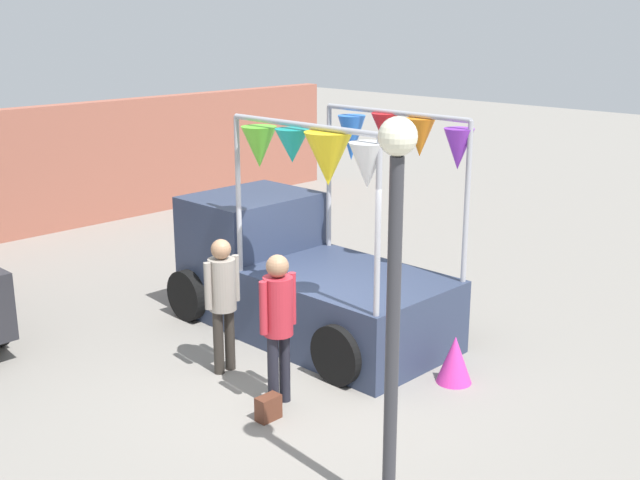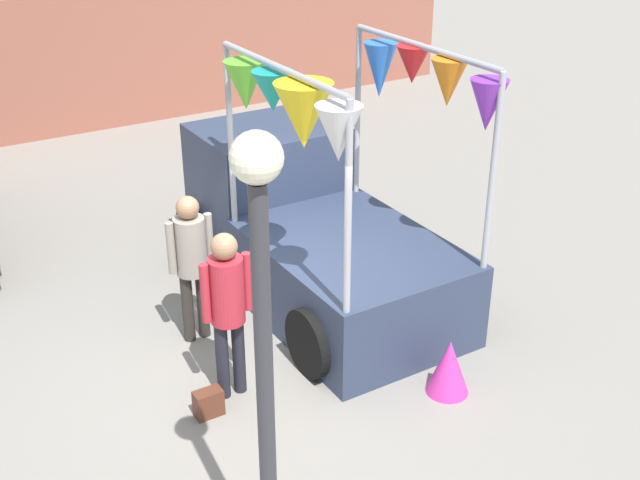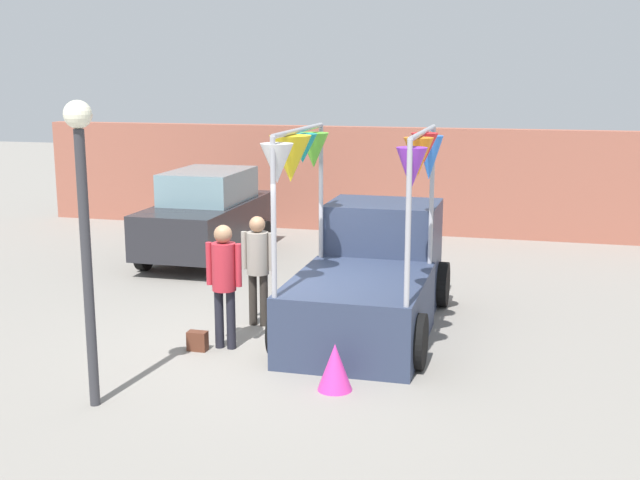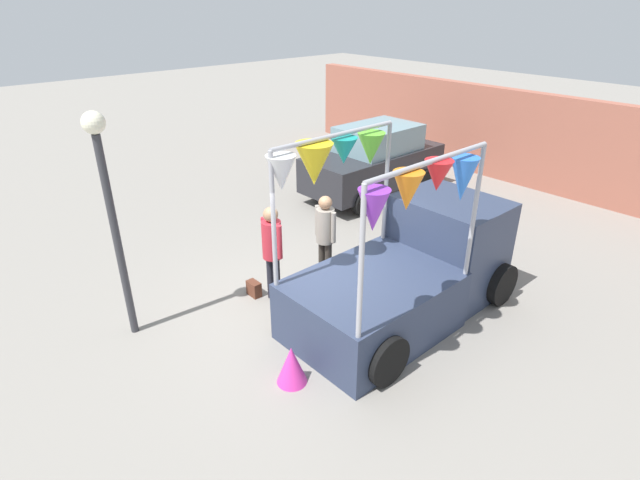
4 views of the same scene
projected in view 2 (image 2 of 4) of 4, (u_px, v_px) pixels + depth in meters
The scene contains 8 objects.
ground_plane at pixel (270, 357), 8.76m from camera, with size 60.00×60.00×0.00m, color gray.
vendor_truck at pixel (306, 219), 9.84m from camera, with size 2.38×4.06×3.13m.
person_customer at pixel (227, 300), 7.70m from camera, with size 0.53×0.34×1.80m.
person_vendor at pixel (191, 255), 8.65m from camera, with size 0.53×0.34×1.74m.
handbag at pixel (209, 403), 7.81m from camera, with size 0.28×0.16×0.28m, color #592D1E.
street_lamp at pixel (262, 317), 5.02m from camera, with size 0.32×0.32×3.59m.
brick_boundary_wall at pixel (46, 68), 14.88m from camera, with size 18.00×0.36×2.60m, color #9E5947.
folded_kite_bundle_magenta at pixel (449, 367), 8.08m from camera, with size 0.44×0.44×0.60m, color #D83399.
Camera 2 is at (-3.34, -6.50, 5.03)m, focal length 45.00 mm.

